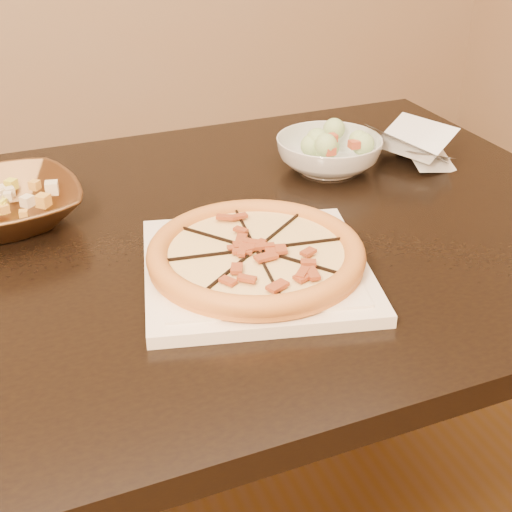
% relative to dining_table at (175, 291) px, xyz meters
% --- Properties ---
extents(dining_table, '(1.47, 0.96, 0.75)m').
position_rel_dining_table_xyz_m(dining_table, '(0.00, 0.00, 0.00)').
color(dining_table, black).
rests_on(dining_table, floor).
extents(plate, '(0.37, 0.37, 0.02)m').
position_rel_dining_table_xyz_m(plate, '(0.08, -0.15, 0.11)').
color(plate, '#F7E4CE').
rests_on(plate, dining_table).
extents(pizza, '(0.30, 0.30, 0.03)m').
position_rel_dining_table_xyz_m(pizza, '(0.08, -0.15, 0.13)').
color(pizza, '#CD7B39').
rests_on(pizza, plate).
extents(bronze_bowl, '(0.28, 0.28, 0.06)m').
position_rel_dining_table_xyz_m(bronze_bowl, '(-0.24, 0.14, 0.13)').
color(bronze_bowl, brown).
rests_on(bronze_bowl, dining_table).
extents(salad_bowl, '(0.26, 0.26, 0.06)m').
position_rel_dining_table_xyz_m(salad_bowl, '(0.35, 0.16, 0.13)').
color(salad_bowl, silver).
rests_on(salad_bowl, dining_table).
extents(salad, '(0.08, 0.11, 0.04)m').
position_rel_dining_table_xyz_m(salad, '(0.35, 0.16, 0.18)').
color(salad, '#B2DB84').
rests_on(salad, salad_bowl).
extents(cling_film, '(0.15, 0.13, 0.05)m').
position_rel_dining_table_xyz_m(cling_film, '(0.52, 0.14, 0.12)').
color(cling_film, white).
rests_on(cling_film, dining_table).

